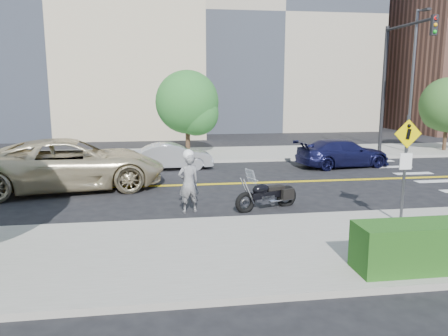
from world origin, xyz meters
TOP-DOWN VIEW (x-y plane):
  - ground_plane at (0.00, 0.00)m, footprint 120.00×120.00m
  - sidewalk_near at (0.00, -7.50)m, footprint 60.00×5.00m
  - sidewalk_far at (0.00, 7.50)m, footprint 60.00×5.00m
  - building_mid at (8.00, 26.00)m, footprint 18.00×14.00m
  - lamp_post at (12.00, 6.50)m, footprint 0.16×0.16m
  - traffic_light at (10.00, 5.08)m, footprint 0.28×4.50m
  - pedestrian_sign at (4.20, -6.31)m, footprint 0.78×0.08m
  - motorcyclist at (-1.56, -3.89)m, footprint 0.79×0.63m
  - motorcycle at (0.96, -3.86)m, footprint 2.34×1.44m
  - suv at (-5.81, -0.02)m, footprint 7.48×4.38m
  - parked_car_silver at (-1.85, 3.60)m, footprint 3.87×1.55m
  - parked_car_blue at (6.49, 3.03)m, footprint 4.91×2.56m
  - tree_far_a at (-0.86, 7.49)m, footprint 3.54×3.54m
  - tree_far_b at (14.53, 6.70)m, footprint 3.23×3.23m

SIDE VIEW (x-z plane):
  - ground_plane at x=0.00m, z-range 0.00..0.00m
  - sidewalk_near at x=0.00m, z-range 0.00..0.15m
  - sidewalk_far at x=0.00m, z-range 0.00..0.15m
  - parked_car_silver at x=-1.85m, z-range 0.00..1.25m
  - parked_car_blue at x=6.49m, z-range 0.00..1.36m
  - motorcycle at x=0.96m, z-range 0.00..1.37m
  - suv at x=-5.81m, z-range 0.00..1.96m
  - motorcyclist at x=-1.56m, z-range 0.00..2.00m
  - pedestrian_sign at x=4.20m, z-range 0.46..3.46m
  - tree_far_b at x=14.53m, z-range 0.61..5.08m
  - tree_far_a at x=-0.86m, z-range 0.64..5.47m
  - lamp_post at x=12.00m, z-range 0.15..8.15m
  - traffic_light at x=10.00m, z-range 1.17..8.17m
  - building_mid at x=8.00m, z-range 0.00..20.00m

